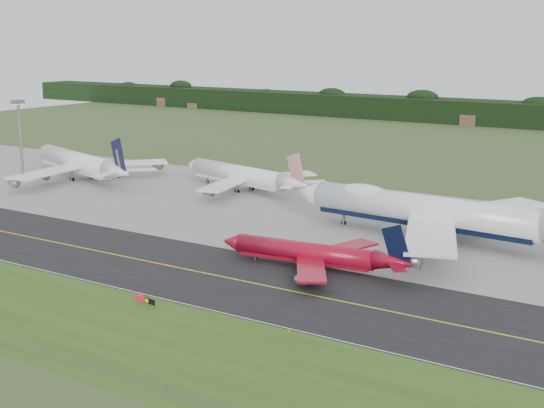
{
  "coord_description": "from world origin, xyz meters",
  "views": [
    {
      "loc": [
        87.89,
        -114.44,
        44.55
      ],
      "look_at": [
        1.02,
        22.0,
        8.62
      ],
      "focal_mm": 50.0,
      "sensor_mm": 36.0,
      "label": 1
    }
  ],
  "objects_px": {
    "jet_star_tail": "(244,176)",
    "floodlight_mast": "(19,124)",
    "jet_red_737": "(315,254)",
    "taxiway_sign": "(145,300)",
    "jet_ba_747": "(434,212)",
    "jet_navy_gold": "(81,163)"
  },
  "relations": [
    {
      "from": "jet_navy_gold",
      "to": "jet_star_tail",
      "type": "height_order",
      "value": "jet_navy_gold"
    },
    {
      "from": "floodlight_mast",
      "to": "taxiway_sign",
      "type": "height_order",
      "value": "floodlight_mast"
    },
    {
      "from": "jet_red_737",
      "to": "floodlight_mast",
      "type": "relative_size",
      "value": 1.61
    },
    {
      "from": "jet_navy_gold",
      "to": "taxiway_sign",
      "type": "relative_size",
      "value": 12.11
    },
    {
      "from": "jet_ba_747",
      "to": "taxiway_sign",
      "type": "height_order",
      "value": "jet_ba_747"
    },
    {
      "from": "jet_navy_gold",
      "to": "taxiway_sign",
      "type": "xyz_separation_m",
      "value": [
        94.98,
        -76.4,
        -4.06
      ]
    },
    {
      "from": "jet_navy_gold",
      "to": "floodlight_mast",
      "type": "relative_size",
      "value": 2.43
    },
    {
      "from": "jet_star_tail",
      "to": "taxiway_sign",
      "type": "bearing_deg",
      "value": -65.26
    },
    {
      "from": "jet_navy_gold",
      "to": "taxiway_sign",
      "type": "height_order",
      "value": "jet_navy_gold"
    },
    {
      "from": "jet_ba_747",
      "to": "taxiway_sign",
      "type": "distance_m",
      "value": 71.34
    },
    {
      "from": "taxiway_sign",
      "to": "floodlight_mast",
      "type": "bearing_deg",
      "value": 148.77
    },
    {
      "from": "floodlight_mast",
      "to": "jet_ba_747",
      "type": "bearing_deg",
      "value": -1.05
    },
    {
      "from": "jet_ba_747",
      "to": "floodlight_mast",
      "type": "bearing_deg",
      "value": 178.95
    },
    {
      "from": "jet_navy_gold",
      "to": "floodlight_mast",
      "type": "bearing_deg",
      "value": -158.3
    },
    {
      "from": "jet_navy_gold",
      "to": "floodlight_mast",
      "type": "distance_m",
      "value": 23.42
    },
    {
      "from": "jet_star_tail",
      "to": "jet_navy_gold",
      "type": "bearing_deg",
      "value": -166.83
    },
    {
      "from": "jet_red_737",
      "to": "taxiway_sign",
      "type": "relative_size",
      "value": 8.03
    },
    {
      "from": "jet_star_tail",
      "to": "floodlight_mast",
      "type": "height_order",
      "value": "floodlight_mast"
    },
    {
      "from": "jet_red_737",
      "to": "floodlight_mast",
      "type": "distance_m",
      "value": 132.93
    },
    {
      "from": "floodlight_mast",
      "to": "taxiway_sign",
      "type": "bearing_deg",
      "value": -31.23
    },
    {
      "from": "jet_ba_747",
      "to": "jet_star_tail",
      "type": "bearing_deg",
      "value": 161.23
    },
    {
      "from": "jet_star_tail",
      "to": "taxiway_sign",
      "type": "xyz_separation_m",
      "value": [
        41.03,
        -89.03,
        -3.42
      ]
    }
  ]
}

